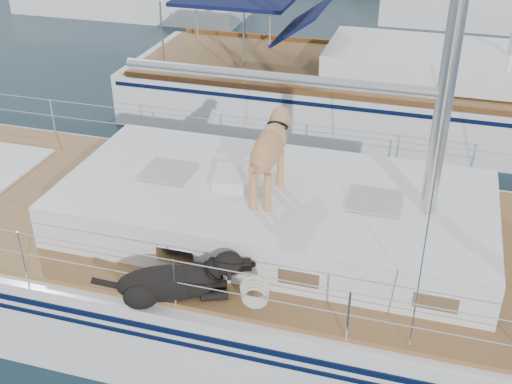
% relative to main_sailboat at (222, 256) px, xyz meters
% --- Properties ---
extents(ground, '(120.00, 120.00, 0.00)m').
position_rel_main_sailboat_xyz_m(ground, '(-0.10, 0.01, -0.68)').
color(ground, black).
rests_on(ground, ground).
extents(main_sailboat, '(12.00, 4.03, 14.01)m').
position_rel_main_sailboat_xyz_m(main_sailboat, '(0.00, 0.00, 0.00)').
color(main_sailboat, white).
rests_on(main_sailboat, ground).
extents(neighbor_sailboat, '(11.00, 3.50, 13.30)m').
position_rel_main_sailboat_xyz_m(neighbor_sailboat, '(1.44, 6.67, -0.05)').
color(neighbor_sailboat, white).
rests_on(neighbor_sailboat, ground).
extents(bg_boat_center, '(7.20, 3.00, 11.65)m').
position_rel_main_sailboat_xyz_m(bg_boat_center, '(3.90, 16.01, -0.23)').
color(bg_boat_center, white).
rests_on(bg_boat_center, ground).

